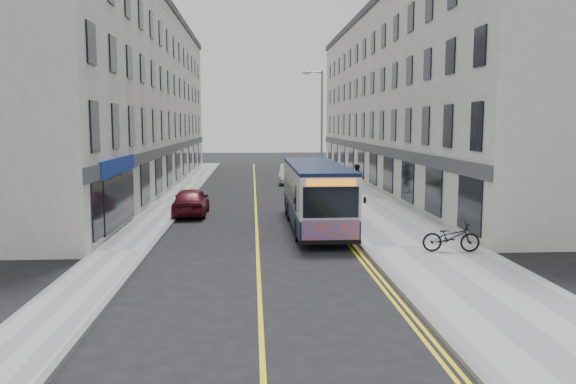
{
  "coord_description": "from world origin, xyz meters",
  "views": [
    {
      "loc": [
        -0.17,
        -21.6,
        4.71
      ],
      "look_at": [
        1.45,
        3.79,
        1.6
      ],
      "focal_mm": 35.0,
      "sensor_mm": 36.0,
      "label": 1
    }
  ],
  "objects": [
    {
      "name": "road_dbl_yellow_outer",
      "position": [
        3.75,
        12.0,
        0.0
      ],
      "size": [
        0.1,
        64.0,
        0.01
      ],
      "primitive_type": "cube",
      "color": "yellow",
      "rests_on": "ground"
    },
    {
      "name": "terrace_west",
      "position": [
        -9.0,
        21.0,
        6.5
      ],
      "size": [
        6.0,
        46.0,
        13.0
      ],
      "primitive_type": "cube",
      "color": "silver",
      "rests_on": "ground"
    },
    {
      "name": "pavement_east",
      "position": [
        6.25,
        12.0,
        0.06
      ],
      "size": [
        4.5,
        64.0,
        0.12
      ],
      "primitive_type": "cube",
      "color": "#99999C",
      "rests_on": "ground"
    },
    {
      "name": "kerb_west",
      "position": [
        -4.0,
        12.0,
        0.07
      ],
      "size": [
        0.18,
        64.0,
        0.13
      ],
      "primitive_type": "cube",
      "color": "slate",
      "rests_on": "ground"
    },
    {
      "name": "ground",
      "position": [
        0.0,
        0.0,
        0.0
      ],
      "size": [
        140.0,
        140.0,
        0.0
      ],
      "primitive_type": "plane",
      "color": "black",
      "rests_on": "ground"
    },
    {
      "name": "streetlamp",
      "position": [
        4.17,
        14.0,
        4.38
      ],
      "size": [
        1.32,
        0.18,
        8.0
      ],
      "color": "gray",
      "rests_on": "ground"
    },
    {
      "name": "pavement_west",
      "position": [
        -5.0,
        12.0,
        0.06
      ],
      "size": [
        2.0,
        64.0,
        0.12
      ],
      "primitive_type": "cube",
      "color": "#99999C",
      "rests_on": "ground"
    },
    {
      "name": "terrace_east",
      "position": [
        11.5,
        21.0,
        6.5
      ],
      "size": [
        6.0,
        46.0,
        13.0
      ],
      "primitive_type": "cube",
      "color": "white",
      "rests_on": "ground"
    },
    {
      "name": "pedestrian_near",
      "position": [
        5.4,
        11.57,
        0.95
      ],
      "size": [
        0.61,
        0.4,
        1.65
      ],
      "primitive_type": "imported",
      "rotation": [
        0.0,
        0.0,
        -0.01
      ],
      "color": "olive",
      "rests_on": "pavement_east"
    },
    {
      "name": "bicycle",
      "position": [
        6.95,
        -2.21,
        0.66
      ],
      "size": [
        2.1,
        0.92,
        1.07
      ],
      "primitive_type": "imported",
      "rotation": [
        0.0,
        0.0,
        1.47
      ],
      "color": "black",
      "rests_on": "pavement_east"
    },
    {
      "name": "car_white",
      "position": [
        2.83,
        22.44,
        0.75
      ],
      "size": [
        2.1,
        4.68,
        1.49
      ],
      "primitive_type": "imported",
      "rotation": [
        0.0,
        0.0,
        -0.12
      ],
      "color": "silver",
      "rests_on": "ground"
    },
    {
      "name": "road_centre_line",
      "position": [
        0.0,
        12.0,
        0.0
      ],
      "size": [
        0.12,
        64.0,
        0.01
      ],
      "primitive_type": "cube",
      "color": "yellow",
      "rests_on": "ground"
    },
    {
      "name": "pedestrian_far",
      "position": [
        6.79,
        15.03,
        1.08
      ],
      "size": [
        1.03,
        0.85,
        1.92
      ],
      "primitive_type": "imported",
      "rotation": [
        0.0,
        0.0,
        -0.14
      ],
      "color": "black",
      "rests_on": "pavement_east"
    },
    {
      "name": "city_bus",
      "position": [
        2.68,
        3.48,
        1.59
      ],
      "size": [
        2.35,
        10.03,
        2.91
      ],
      "color": "#0B1533",
      "rests_on": "ground"
    },
    {
      "name": "kerb_east",
      "position": [
        4.0,
        12.0,
        0.07
      ],
      "size": [
        0.18,
        64.0,
        0.13
      ],
      "primitive_type": "cube",
      "color": "slate",
      "rests_on": "ground"
    },
    {
      "name": "road_dbl_yellow_inner",
      "position": [
        3.55,
        12.0,
        0.0
      ],
      "size": [
        0.1,
        64.0,
        0.01
      ],
      "primitive_type": "cube",
      "color": "yellow",
      "rests_on": "ground"
    },
    {
      "name": "car_maroon",
      "position": [
        -3.35,
        7.37,
        0.72
      ],
      "size": [
        1.73,
        4.26,
        1.45
      ],
      "primitive_type": "imported",
      "rotation": [
        0.0,
        0.0,
        3.15
      ],
      "color": "#520D18",
      "rests_on": "ground"
    }
  ]
}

